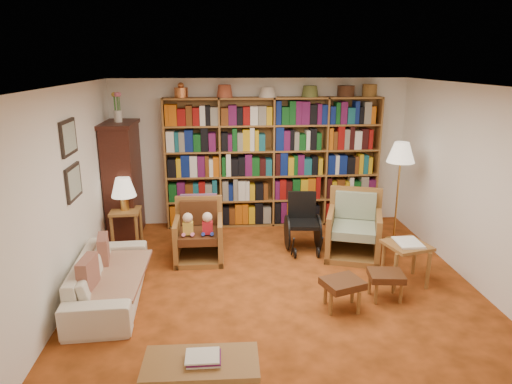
{
  "coord_description": "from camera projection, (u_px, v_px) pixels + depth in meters",
  "views": [
    {
      "loc": [
        -0.68,
        -5.22,
        2.78
      ],
      "look_at": [
        -0.23,
        0.6,
        1.09
      ],
      "focal_mm": 32.0,
      "sensor_mm": 36.0,
      "label": 1
    }
  ],
  "objects": [
    {
      "name": "wall_back",
      "position": [
        261.0,
        152.0,
        7.87
      ],
      "size": [
        5.0,
        0.0,
        5.0
      ],
      "primitive_type": "plane",
      "rotation": [
        1.57,
        0.0,
        0.0
      ],
      "color": "white",
      "rests_on": "floor"
    },
    {
      "name": "wall_left",
      "position": [
        65.0,
        197.0,
        5.29
      ],
      "size": [
        0.0,
        5.0,
        5.0
      ],
      "primitive_type": "plane",
      "rotation": [
        1.57,
        0.0,
        1.57
      ],
      "color": "white",
      "rests_on": "floor"
    },
    {
      "name": "armchair_leather",
      "position": [
        199.0,
        234.0,
        6.61
      ],
      "size": [
        0.69,
        0.74,
        0.88
      ],
      "color": "brown",
      "rests_on": "floor"
    },
    {
      "name": "coffee_table",
      "position": [
        201.0,
        366.0,
        3.78
      ],
      "size": [
        0.97,
        0.5,
        0.44
      ],
      "color": "brown",
      "rests_on": "floor"
    },
    {
      "name": "side_table_lamp",
      "position": [
        126.0,
        219.0,
        6.95
      ],
      "size": [
        0.45,
        0.45,
        0.6
      ],
      "color": "brown",
      "rests_on": "floor"
    },
    {
      "name": "footstool_b",
      "position": [
        386.0,
        277.0,
        5.45
      ],
      "size": [
        0.44,
        0.38,
        0.34
      ],
      "color": "#552A16",
      "rests_on": "floor"
    },
    {
      "name": "footstool_a",
      "position": [
        342.0,
        285.0,
        5.22
      ],
      "size": [
        0.53,
        0.49,
        0.37
      ],
      "color": "#552A16",
      "rests_on": "floor"
    },
    {
      "name": "cushion_right",
      "position": [
        88.0,
        278.0,
        5.06
      ],
      "size": [
        0.15,
        0.4,
        0.39
      ],
      "primitive_type": "cube",
      "rotation": [
        0.0,
        0.0,
        -0.07
      ],
      "color": "maroon",
      "rests_on": "sofa"
    },
    {
      "name": "wall_front",
      "position": [
        325.0,
        295.0,
        3.08
      ],
      "size": [
        5.0,
        0.0,
        5.0
      ],
      "primitive_type": "plane",
      "rotation": [
        -1.57,
        0.0,
        0.0
      ],
      "color": "white",
      "rests_on": "floor"
    },
    {
      "name": "floor",
      "position": [
        277.0,
        287.0,
        5.82
      ],
      "size": [
        5.0,
        5.0,
        0.0
      ],
      "primitive_type": "plane",
      "color": "#B7501C",
      "rests_on": "ground"
    },
    {
      "name": "ceiling",
      "position": [
        280.0,
        86.0,
        5.12
      ],
      "size": [
        5.0,
        5.0,
        0.0
      ],
      "primitive_type": "plane",
      "rotation": [
        3.14,
        0.0,
        0.0
      ],
      "color": "silver",
      "rests_on": "wall_back"
    },
    {
      "name": "sofa",
      "position": [
        109.0,
        278.0,
        5.46
      ],
      "size": [
        1.87,
        0.81,
        0.54
      ],
      "primitive_type": "imported",
      "rotation": [
        0.0,
        0.0,
        1.62
      ],
      "color": "beige",
      "rests_on": "floor"
    },
    {
      "name": "side_table_papers",
      "position": [
        407.0,
        250.0,
        5.83
      ],
      "size": [
        0.61,
        0.61,
        0.56
      ],
      "color": "brown",
      "rests_on": "floor"
    },
    {
      "name": "table_lamp",
      "position": [
        123.0,
        188.0,
        6.82
      ],
      "size": [
        0.37,
        0.37,
        0.5
      ],
      "color": "gold",
      "rests_on": "side_table_lamp"
    },
    {
      "name": "wall_right",
      "position": [
        478.0,
        188.0,
        5.66
      ],
      "size": [
        0.0,
        5.0,
        5.0
      ],
      "primitive_type": "plane",
      "rotation": [
        1.57,
        0.0,
        -1.57
      ],
      "color": "white",
      "rests_on": "floor"
    },
    {
      "name": "curio_cabinet",
      "position": [
        123.0,
        179.0,
        7.3
      ],
      "size": [
        0.5,
        0.95,
        2.4
      ],
      "color": "#3B1710",
      "rests_on": "floor"
    },
    {
      "name": "wheelchair",
      "position": [
        303.0,
        224.0,
        6.9
      ],
      "size": [
        0.5,
        0.7,
        0.87
      ],
      "color": "black",
      "rests_on": "floor"
    },
    {
      "name": "armchair_sage",
      "position": [
        352.0,
        230.0,
        6.73
      ],
      "size": [
        1.0,
        1.01,
        0.96
      ],
      "color": "brown",
      "rests_on": "floor"
    },
    {
      "name": "floor_lamp",
      "position": [
        401.0,
        156.0,
        6.9
      ],
      "size": [
        0.42,
        0.42,
        1.6
      ],
      "color": "gold",
      "rests_on": "floor"
    },
    {
      "name": "cushion_left",
      "position": [
        104.0,
        253.0,
        5.73
      ],
      "size": [
        0.19,
        0.39,
        0.38
      ],
      "primitive_type": "cube",
      "rotation": [
        0.0,
        0.0,
        0.18
      ],
      "color": "maroon",
      "rests_on": "sofa"
    },
    {
      "name": "bookshelf",
      "position": [
        273.0,
        159.0,
        7.74
      ],
      "size": [
        3.6,
        0.3,
        2.42
      ],
      "color": "brown",
      "rests_on": "floor"
    },
    {
      "name": "sofa_throw",
      "position": [
        113.0,
        276.0,
        5.45
      ],
      "size": [
        0.74,
        1.37,
        0.04
      ],
      "primitive_type": "cube",
      "rotation": [
        0.0,
        0.0,
        -0.01
      ],
      "color": "beige",
      "rests_on": "sofa"
    },
    {
      "name": "framed_pictures",
      "position": [
        71.0,
        160.0,
        5.47
      ],
      "size": [
        0.03,
        0.52,
        0.97
      ],
      "color": "black",
      "rests_on": "wall_left"
    }
  ]
}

